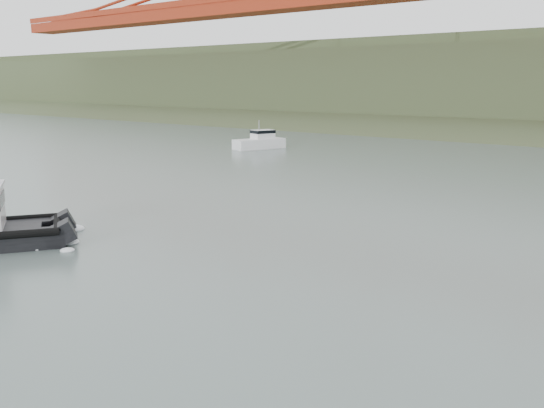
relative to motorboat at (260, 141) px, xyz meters
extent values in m
plane|color=#52625E|center=(30.91, -46.51, -0.94)|extent=(400.00, 400.00, 0.00)
cube|color=white|center=(-0.05, -0.16, -0.37)|extent=(4.09, 7.23, 1.37)
cube|color=white|center=(0.11, 0.39, 0.77)|extent=(2.52, 3.14, 1.37)
cube|color=black|center=(0.11, 0.39, 1.23)|extent=(2.59, 3.22, 0.40)
cylinder|color=#93959B|center=(-0.05, -0.16, 2.03)|extent=(0.09, 0.09, 1.37)
camera|label=1|loc=(50.99, -59.59, 7.45)|focal=40.00mm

